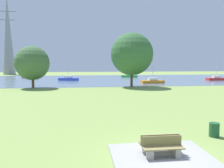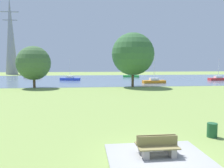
{
  "view_description": "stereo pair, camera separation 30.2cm",
  "coord_description": "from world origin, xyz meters",
  "px_view_note": "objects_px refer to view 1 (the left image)",
  "views": [
    {
      "loc": [
        -3.41,
        -9.46,
        4.17
      ],
      "look_at": [
        -0.24,
        15.32,
        1.89
      ],
      "focal_mm": 36.39,
      "sensor_mm": 36.0,
      "label": 1
    },
    {
      "loc": [
        -3.11,
        -9.49,
        4.17
      ],
      "look_at": [
        -0.24,
        15.32,
        1.89
      ],
      "focal_mm": 36.39,
      "sensor_mm": 36.0,
      "label": 2
    }
  ],
  "objects_px": {
    "sailboat_brown": "(31,76)",
    "tree_west_far": "(32,63)",
    "bench_facing_water": "(159,144)",
    "sailboat_green": "(129,76)",
    "sailboat_blue": "(68,79)",
    "electricity_pylon": "(8,35)",
    "sailboat_orange": "(153,81)",
    "litter_bin": "(214,130)",
    "bench_facing_inland": "(163,149)",
    "tree_east_far": "(132,54)",
    "sailboat_red": "(216,78)"
  },
  "relations": [
    {
      "from": "bench_facing_water",
      "to": "tree_west_far",
      "type": "xyz_separation_m",
      "value": [
        -11.86,
        29.99,
        3.74
      ]
    },
    {
      "from": "bench_facing_water",
      "to": "tree_east_far",
      "type": "relative_size",
      "value": 0.19
    },
    {
      "from": "sailboat_green",
      "to": "sailboat_orange",
      "type": "bearing_deg",
      "value": -88.36
    },
    {
      "from": "sailboat_green",
      "to": "tree_west_far",
      "type": "xyz_separation_m",
      "value": [
        -22.37,
        -27.53,
        3.77
      ]
    },
    {
      "from": "sailboat_blue",
      "to": "sailboat_green",
      "type": "bearing_deg",
      "value": 32.01
    },
    {
      "from": "sailboat_blue",
      "to": "sailboat_brown",
      "type": "height_order",
      "value": "sailboat_brown"
    },
    {
      "from": "bench_facing_inland",
      "to": "tree_east_far",
      "type": "bearing_deg",
      "value": 80.32
    },
    {
      "from": "bench_facing_water",
      "to": "tree_east_far",
      "type": "bearing_deg",
      "value": 80.15
    },
    {
      "from": "electricity_pylon",
      "to": "sailboat_orange",
      "type": "bearing_deg",
      "value": -45.87
    },
    {
      "from": "tree_east_far",
      "to": "tree_west_far",
      "type": "bearing_deg",
      "value": 179.58
    },
    {
      "from": "sailboat_green",
      "to": "tree_east_far",
      "type": "bearing_deg",
      "value": -100.9
    },
    {
      "from": "sailboat_brown",
      "to": "sailboat_orange",
      "type": "bearing_deg",
      "value": -37.46
    },
    {
      "from": "sailboat_red",
      "to": "sailboat_orange",
      "type": "bearing_deg",
      "value": -161.61
    },
    {
      "from": "bench_facing_inland",
      "to": "tree_west_far",
      "type": "relative_size",
      "value": 0.25
    },
    {
      "from": "bench_facing_water",
      "to": "sailboat_brown",
      "type": "xyz_separation_m",
      "value": [
        -18.68,
        59.22,
        -0.02
      ]
    },
    {
      "from": "sailboat_brown",
      "to": "sailboat_red",
      "type": "bearing_deg",
      "value": -19.36
    },
    {
      "from": "sailboat_blue",
      "to": "electricity_pylon",
      "type": "relative_size",
      "value": 0.18
    },
    {
      "from": "litter_bin",
      "to": "sailboat_green",
      "type": "xyz_separation_m",
      "value": [
        6.54,
        55.48,
        0.05
      ]
    },
    {
      "from": "sailboat_green",
      "to": "tree_west_far",
      "type": "height_order",
      "value": "tree_west_far"
    },
    {
      "from": "bench_facing_inland",
      "to": "tree_east_far",
      "type": "distance_m",
      "value": 31.3
    },
    {
      "from": "tree_west_far",
      "to": "electricity_pylon",
      "type": "height_order",
      "value": "electricity_pylon"
    },
    {
      "from": "bench_facing_inland",
      "to": "sailboat_green",
      "type": "height_order",
      "value": "sailboat_green"
    },
    {
      "from": "tree_west_far",
      "to": "bench_facing_inland",
      "type": "bearing_deg",
      "value": -68.76
    },
    {
      "from": "sailboat_green",
      "to": "sailboat_brown",
      "type": "xyz_separation_m",
      "value": [
        -29.19,
        1.7,
        0.0
      ]
    },
    {
      "from": "litter_bin",
      "to": "bench_facing_inland",
      "type": "bearing_deg",
      "value": -146.95
    },
    {
      "from": "bench_facing_water",
      "to": "sailboat_orange",
      "type": "distance_m",
      "value": 38.06
    },
    {
      "from": "sailboat_brown",
      "to": "sailboat_green",
      "type": "bearing_deg",
      "value": -3.34
    },
    {
      "from": "sailboat_brown",
      "to": "tree_east_far",
      "type": "xyz_separation_m",
      "value": [
        23.86,
        -29.36,
        5.36
      ]
    },
    {
      "from": "sailboat_blue",
      "to": "electricity_pylon",
      "type": "distance_m",
      "value": 43.06
    },
    {
      "from": "sailboat_orange",
      "to": "sailboat_green",
      "type": "distance_m",
      "value": 21.13
    },
    {
      "from": "litter_bin",
      "to": "tree_east_far",
      "type": "distance_m",
      "value": 28.37
    },
    {
      "from": "sailboat_brown",
      "to": "tree_east_far",
      "type": "bearing_deg",
      "value": -50.9
    },
    {
      "from": "sailboat_brown",
      "to": "tree_west_far",
      "type": "height_order",
      "value": "tree_west_far"
    },
    {
      "from": "sailboat_blue",
      "to": "sailboat_brown",
      "type": "bearing_deg",
      "value": 132.83
    },
    {
      "from": "bench_facing_inland",
      "to": "sailboat_brown",
      "type": "bearing_deg",
      "value": 107.35
    },
    {
      "from": "sailboat_green",
      "to": "tree_west_far",
      "type": "bearing_deg",
      "value": -129.1
    },
    {
      "from": "bench_facing_water",
      "to": "sailboat_green",
      "type": "bearing_deg",
      "value": 79.64
    },
    {
      "from": "bench_facing_inland",
      "to": "litter_bin",
      "type": "relative_size",
      "value": 2.25
    },
    {
      "from": "sailboat_red",
      "to": "sailboat_green",
      "type": "xyz_separation_m",
      "value": [
        -18.68,
        15.11,
        -0.0
      ]
    },
    {
      "from": "tree_east_far",
      "to": "sailboat_green",
      "type": "bearing_deg",
      "value": 79.1
    },
    {
      "from": "bench_facing_water",
      "to": "bench_facing_inland",
      "type": "relative_size",
      "value": 1.0
    },
    {
      "from": "sailboat_orange",
      "to": "bench_facing_inland",
      "type": "bearing_deg",
      "value": -106.75
    },
    {
      "from": "bench_facing_water",
      "to": "sailboat_blue",
      "type": "bearing_deg",
      "value": 98.5
    },
    {
      "from": "litter_bin",
      "to": "electricity_pylon",
      "type": "height_order",
      "value": "electricity_pylon"
    },
    {
      "from": "sailboat_blue",
      "to": "electricity_pylon",
      "type": "height_order",
      "value": "electricity_pylon"
    },
    {
      "from": "litter_bin",
      "to": "sailboat_brown",
      "type": "distance_m",
      "value": 61.5
    },
    {
      "from": "bench_facing_water",
      "to": "bench_facing_inland",
      "type": "xyz_separation_m",
      "value": [
        0.0,
        -0.54,
        0.0
      ]
    },
    {
      "from": "bench_facing_water",
      "to": "bench_facing_inland",
      "type": "distance_m",
      "value": 0.54
    },
    {
      "from": "sailboat_orange",
      "to": "electricity_pylon",
      "type": "relative_size",
      "value": 0.23
    },
    {
      "from": "sailboat_red",
      "to": "sailboat_orange",
      "type": "distance_m",
      "value": 19.05
    }
  ]
}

